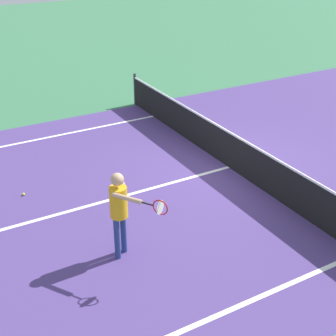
{
  "coord_description": "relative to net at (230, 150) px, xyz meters",
  "views": [
    {
      "loc": [
        8.62,
        -6.66,
        5.56
      ],
      "look_at": [
        0.96,
        -2.33,
        1.0
      ],
      "focal_mm": 50.92,
      "sensor_mm": 36.0,
      "label": 1
    }
  ],
  "objects": [
    {
      "name": "line_center_service",
      "position": [
        0.0,
        -3.2,
        -0.49
      ],
      "size": [
        0.1,
        6.4,
        0.01
      ],
      "primitive_type": "cube",
      "color": "white",
      "rests_on": "ground_plane"
    },
    {
      "name": "tennis_ball_mid_court",
      "position": [
        -1.16,
        -4.92,
        -0.46
      ],
      "size": [
        0.07,
        0.07,
        0.07
      ],
      "primitive_type": "sphere",
      "color": "#CCE033",
      "rests_on": "ground_plane"
    },
    {
      "name": "ground_plane",
      "position": [
        0.0,
        0.0,
        -0.49
      ],
      "size": [
        60.0,
        60.0,
        0.0
      ],
      "primitive_type": "plane",
      "color": "#38724C"
    },
    {
      "name": "player_near",
      "position": [
        1.95,
        -3.86,
        0.58
      ],
      "size": [
        1.15,
        0.65,
        1.72
      ],
      "color": "navy",
      "rests_on": "ground_plane"
    },
    {
      "name": "court_surface_inbounds",
      "position": [
        0.0,
        0.0,
        -0.49
      ],
      "size": [
        10.62,
        24.4,
        0.0
      ],
      "primitive_type": "cube",
      "color": "#4C387A",
      "rests_on": "ground_plane"
    },
    {
      "name": "net",
      "position": [
        0.0,
        0.0,
        0.0
      ],
      "size": [
        10.93,
        0.09,
        1.07
      ],
      "color": "#33383D",
      "rests_on": "ground_plane"
    }
  ]
}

